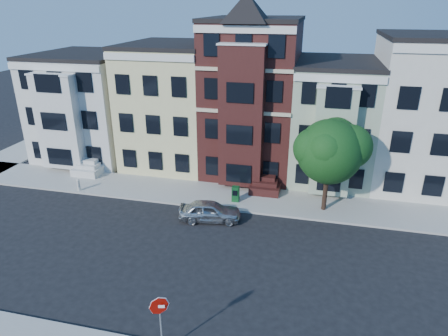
% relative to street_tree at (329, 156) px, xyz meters
% --- Properties ---
extents(ground, '(120.00, 120.00, 0.00)m').
position_rel_street_tree_xyz_m(ground, '(-6.27, -7.54, -4.07)').
color(ground, black).
extents(far_sidewalk, '(60.00, 4.00, 0.15)m').
position_rel_street_tree_xyz_m(far_sidewalk, '(-6.27, 0.46, -3.99)').
color(far_sidewalk, '#9E9B93').
rests_on(far_sidewalk, ground).
extents(house_white, '(8.00, 9.00, 9.00)m').
position_rel_street_tree_xyz_m(house_white, '(-21.27, 6.96, 0.43)').
color(house_white, silver).
rests_on(house_white, ground).
extents(house_yellow, '(7.00, 9.00, 10.00)m').
position_rel_street_tree_xyz_m(house_yellow, '(-13.27, 6.96, 0.93)').
color(house_yellow, beige).
rests_on(house_yellow, ground).
extents(house_brown, '(7.00, 9.00, 12.00)m').
position_rel_street_tree_xyz_m(house_brown, '(-6.27, 6.96, 1.93)').
color(house_brown, '#371512').
rests_on(house_brown, ground).
extents(house_green, '(6.00, 9.00, 9.00)m').
position_rel_street_tree_xyz_m(house_green, '(0.23, 6.96, 0.43)').
color(house_green, '#9AAB8E').
rests_on(house_green, ground).
extents(house_cream, '(8.00, 9.00, 11.00)m').
position_rel_street_tree_xyz_m(house_cream, '(7.23, 6.96, 1.43)').
color(house_cream, silver).
rests_on(house_cream, ground).
extents(street_tree, '(8.46, 8.46, 7.84)m').
position_rel_street_tree_xyz_m(street_tree, '(0.00, 0.00, 0.00)').
color(street_tree, '#1E501D').
rests_on(street_tree, far_sidewalk).
extents(parked_car, '(4.24, 2.28, 1.37)m').
position_rel_street_tree_xyz_m(parked_car, '(-7.28, -3.03, -3.38)').
color(parked_car, '#ACB0B6').
rests_on(parked_car, ground).
extents(newspaper_box, '(0.50, 0.45, 1.11)m').
position_rel_street_tree_xyz_m(newspaper_box, '(-6.15, -0.19, -3.36)').
color(newspaper_box, '#135122').
rests_on(newspaper_box, far_sidewalk).
extents(fire_hydrant, '(0.32, 0.32, 0.73)m').
position_rel_street_tree_xyz_m(fire_hydrant, '(-18.02, -1.24, -3.55)').
color(fire_hydrant, beige).
rests_on(fire_hydrant, far_sidewalk).
extents(stop_sign, '(0.82, 0.29, 2.97)m').
position_rel_street_tree_xyz_m(stop_sign, '(-6.34, -13.84, -2.43)').
color(stop_sign, '#AA0700').
rests_on(stop_sign, near_sidewalk).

